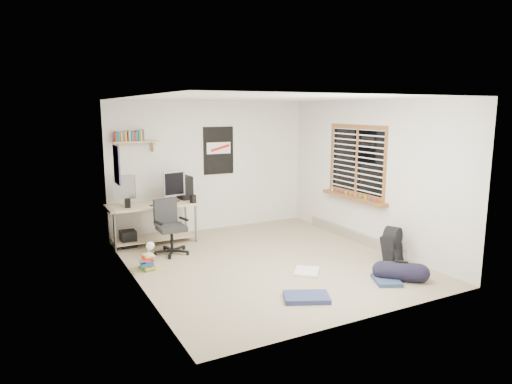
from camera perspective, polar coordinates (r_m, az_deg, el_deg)
name	(u,v)px	position (r m, az deg, el deg)	size (l,w,h in m)	color
floor	(267,262)	(7.21, 1.39, -8.70)	(4.00, 4.50, 0.01)	gray
ceiling	(268,98)	(6.82, 1.48, 11.67)	(4.00, 4.50, 0.01)	white
back_wall	(211,166)	(8.92, -5.62, 3.23)	(4.00, 0.01, 2.50)	silver
left_wall	(134,194)	(6.20, -15.00, -0.20)	(0.01, 4.50, 2.50)	silver
right_wall	(370,174)	(8.06, 14.01, 2.21)	(0.01, 4.50, 2.50)	silver
desk	(153,223)	(8.26, -12.80, -3.81)	(1.53, 0.67, 0.70)	#CABE8C
monitor_left	(125,195)	(8.12, -16.08, -0.33)	(0.37, 0.09, 0.41)	#A5A6AA
monitor_right	(174,191)	(8.17, -10.16, 0.10)	(0.40, 0.10, 0.44)	#A09FA3
pc_tower	(184,188)	(8.51, -8.98, 0.55)	(0.20, 0.42, 0.44)	black
keyboard	(161,206)	(8.03, -11.76, -1.67)	(0.39, 0.14, 0.02)	black
speaker_left	(128,204)	(7.94, -15.73, -1.41)	(0.09, 0.09, 0.17)	black
speaker_right	(193,199)	(8.10, -7.88, -0.92)	(0.08, 0.08, 0.16)	black
office_chair	(171,225)	(7.56, -10.54, -4.04)	(0.59, 0.59, 0.91)	black
wall_shelf	(136,142)	(8.33, -14.72, 6.10)	(0.80, 0.22, 0.24)	tan
poster_back_wall	(219,151)	(8.92, -4.70, 5.18)	(0.62, 0.03, 0.92)	black
poster_left_wall	(117,165)	(7.33, -17.03, 3.26)	(0.02, 0.42, 0.60)	navy
window	(356,161)	(8.22, 12.40, 3.84)	(0.10, 1.50, 1.26)	brown
baseboard_heater	(353,235)	(8.48, 12.07, -5.32)	(0.08, 2.50, 0.18)	#B7B2A8
backpack	(392,249)	(7.47, 16.63, -6.80)	(0.34, 0.27, 0.45)	black
duffel_bag	(401,271)	(6.69, 17.65, -9.41)	(0.26, 0.26, 0.52)	black
tshirt	(307,271)	(6.76, 6.37, -9.84)	(0.40, 0.34, 0.04)	silver
jeans_a	(306,297)	(5.87, 6.33, -12.95)	(0.56, 0.36, 0.06)	navy
jeans_b	(386,280)	(6.63, 15.99, -10.56)	(0.43, 0.33, 0.05)	navy
book_stack	(148,260)	(6.98, -13.40, -8.29)	(0.43, 0.35, 0.30)	brown
desk_lamp	(149,245)	(6.90, -13.28, -6.51)	(0.13, 0.22, 0.22)	white
subwoofer	(128,239)	(8.21, -15.69, -5.65)	(0.26, 0.26, 0.29)	black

